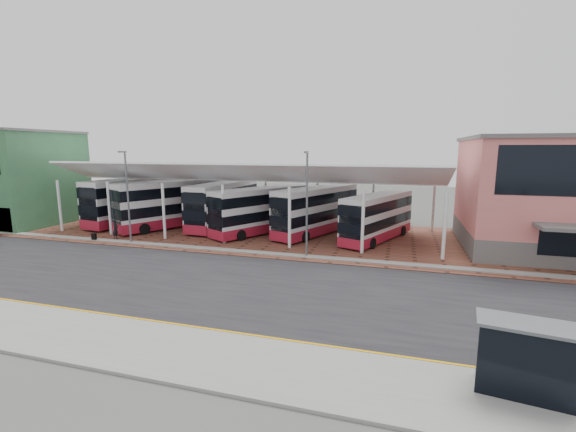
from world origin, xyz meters
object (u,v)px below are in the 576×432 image
at_px(bus_3, 261,211).
at_px(bus_5, 378,217).
at_px(bus_0, 135,201).
at_px(bus_1, 171,204).
at_px(bus_shelter, 537,356).
at_px(bus_4, 317,211).
at_px(bus_2, 224,205).
at_px(pedestrian, 116,229).

relative_size(bus_3, bus_5, 1.04).
xyz_separation_m(bus_0, bus_1, (5.44, -1.19, -0.04)).
distance_m(bus_3, bus_shelter, 27.96).
relative_size(bus_0, bus_4, 1.11).
distance_m(bus_1, bus_shelter, 35.27).
bearing_deg(bus_4, bus_3, -144.83).
xyz_separation_m(bus_0, bus_shelter, (33.07, -23.11, -0.83)).
distance_m(bus_2, bus_shelter, 32.75).
bearing_deg(bus_2, bus_shelter, -43.59).
bearing_deg(bus_0, bus_4, 7.90).
bearing_deg(bus_shelter, bus_3, 137.07).
bearing_deg(bus_5, bus_3, -156.75).
xyz_separation_m(bus_4, bus_5, (5.85, -0.98, -0.19)).
bearing_deg(bus_4, bus_2, -162.11).
xyz_separation_m(bus_1, bus_3, (10.13, -0.12, -0.22)).
bearing_deg(bus_shelter, pedestrian, 160.47).
xyz_separation_m(bus_3, pedestrian, (-11.84, -6.30, -1.29)).
relative_size(bus_4, pedestrian, 6.03).
bearing_deg(pedestrian, bus_3, -76.99).
height_order(bus_5, pedestrian, bus_5).
height_order(bus_1, bus_3, bus_1).
bearing_deg(bus_3, bus_4, 41.36).
relative_size(bus_0, bus_1, 1.04).
distance_m(bus_0, pedestrian, 8.62).
bearing_deg(bus_5, bus_0, -160.16).
height_order(bus_0, bus_1, bus_0).
bearing_deg(bus_3, bus_5, 29.88).
height_order(bus_2, bus_5, bus_2).
xyz_separation_m(bus_5, bus_shelter, (6.32, -21.99, -0.43)).
height_order(bus_2, bus_4, bus_2).
bearing_deg(bus_4, bus_0, -157.69).
bearing_deg(bus_shelter, bus_2, 141.59).
xyz_separation_m(bus_1, bus_2, (5.17, 1.92, -0.09)).
bearing_deg(pedestrian, bus_2, -54.55).
height_order(bus_0, pedestrian, bus_0).
bearing_deg(bus_3, pedestrian, -123.11).
distance_m(bus_5, pedestrian, 23.95).
distance_m(bus_1, bus_2, 5.52).
distance_m(bus_0, bus_shelter, 40.35).
height_order(bus_1, bus_shelter, bus_1).
bearing_deg(pedestrian, bus_5, -89.24).
bearing_deg(bus_2, bus_5, -3.41).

